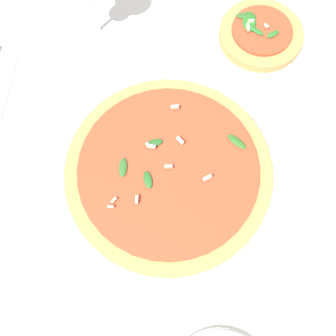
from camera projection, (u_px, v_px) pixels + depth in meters
ground_plane at (177, 174)px, 0.65m from camera, size 6.00×6.00×0.00m
pizza_arugula_main at (168, 171)px, 0.63m from camera, size 0.35×0.35×0.05m
pizza_personal_side at (260, 36)px, 0.72m from camera, size 0.17×0.17×0.05m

